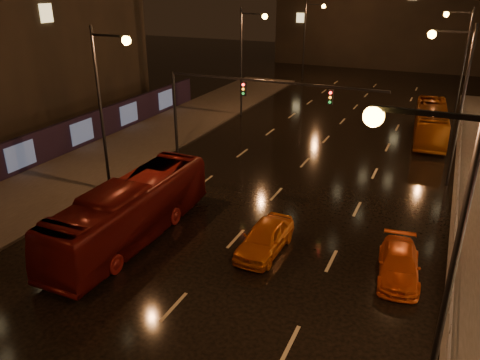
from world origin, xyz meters
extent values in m
plane|color=black|center=(0.00, 20.00, 0.00)|extent=(140.00, 140.00, 0.00)
cube|color=#38332D|center=(-13.50, 15.00, 0.07)|extent=(7.00, 70.00, 0.15)
cube|color=black|center=(-17.20, 12.00, 1.25)|extent=(0.30, 46.00, 2.50)
cylinder|color=black|center=(-9.60, 20.00, 3.10)|extent=(0.22, 0.22, 6.20)
cube|color=black|center=(-2.00, 20.00, 6.10)|extent=(15.20, 0.14, 0.14)
cube|color=black|center=(-4.00, 20.00, 5.45)|extent=(0.32, 0.18, 0.95)
cube|color=black|center=(2.00, 20.00, 5.45)|extent=(0.32, 0.18, 0.95)
sphere|color=#FF1E19|center=(-4.00, 19.88, 5.75)|extent=(0.18, 0.18, 0.18)
cylinder|color=black|center=(9.60, 2.00, 5.00)|extent=(0.18, 0.18, 10.00)
cube|color=black|center=(8.40, 2.00, 9.50)|extent=(2.40, 0.12, 0.12)
sphere|color=#FFAE32|center=(7.30, 2.00, 9.30)|extent=(0.50, 0.50, 0.50)
cylinder|color=#99999E|center=(10.20, 44.00, 0.65)|extent=(0.04, 0.04, 1.00)
cube|color=#99999E|center=(10.20, 18.00, 1.10)|extent=(0.05, 56.00, 0.05)
cube|color=#99999E|center=(10.20, 18.00, 0.70)|extent=(0.05, 56.00, 0.05)
imported|color=#570E0C|center=(-4.84, 7.91, 1.56)|extent=(2.69, 11.19, 3.11)
imported|color=#8D420E|center=(7.77, 31.85, 1.40)|extent=(3.10, 10.18, 2.79)
imported|color=#C95E12|center=(1.79, 9.52, 0.75)|extent=(1.88, 4.43, 1.49)
imported|color=#CD4C13|center=(8.00, 10.00, 0.62)|extent=(2.26, 4.46, 1.24)
camera|label=1|loc=(8.84, -8.96, 12.21)|focal=35.00mm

